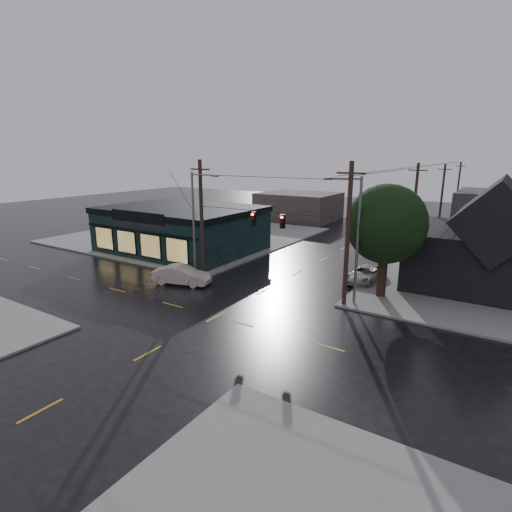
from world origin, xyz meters
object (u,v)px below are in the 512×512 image
Objects in this scene: suv_silver at (365,274)px; sedan_cream at (182,275)px; corner_tree at (386,224)px; utility_pole_ne at (344,306)px; utility_pole_nw at (204,277)px.

sedan_cream is at bearing -140.55° from suv_silver.
utility_pole_ne is at bearing -117.76° from corner_tree.
utility_pole_nw and utility_pole_ne have the same top height.
corner_tree is 0.83× the size of utility_pole_nw.
suv_silver is (-2.21, 3.15, -4.95)m from corner_tree.
sedan_cream is at bearing -169.00° from utility_pole_ne.
corner_tree is 16.07m from utility_pole_nw.
suv_silver is (12.70, 8.96, -0.13)m from sedan_cream.
sedan_cream is 15.54m from suv_silver.
sedan_cream reaches higher than suv_silver.
utility_pole_nw is 2.69m from sedan_cream.
sedan_cream is (-13.20, -2.57, 0.79)m from utility_pole_ne.
corner_tree reaches higher than sedan_cream.
utility_pole_nw is 2.12× the size of sedan_cream.
utility_pole_nw is 14.05m from suv_silver.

